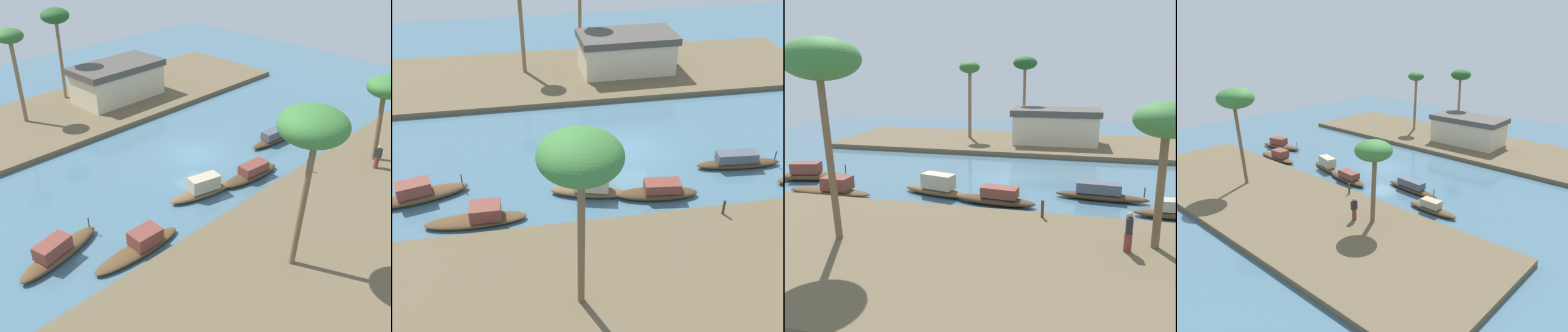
% 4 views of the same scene
% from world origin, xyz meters
% --- Properties ---
extents(river_water, '(61.83, 61.83, 0.00)m').
position_xyz_m(river_water, '(0.00, 0.00, 0.00)').
color(river_water, '#476B7F').
rests_on(river_water, ground).
extents(riverbank_left, '(36.72, 11.19, 0.42)m').
position_xyz_m(riverbank_left, '(0.00, -12.56, 0.21)').
color(riverbank_left, brown).
rests_on(riverbank_left, ground).
extents(riverbank_right, '(36.72, 11.19, 0.42)m').
position_xyz_m(riverbank_right, '(0.00, 12.56, 0.21)').
color(riverbank_right, brown).
rests_on(riverbank_right, ground).
extents(sampan_near_left_bank, '(4.19, 1.00, 1.01)m').
position_xyz_m(sampan_near_left_bank, '(9.53, -5.21, 0.36)').
color(sampan_near_left_bank, brown).
rests_on(sampan_near_left_bank, river_water).
extents(sampan_with_tall_canopy, '(4.74, 1.69, 1.05)m').
position_xyz_m(sampan_with_tall_canopy, '(0.17, -5.15, 0.39)').
color(sampan_with_tall_canopy, '#47331E').
rests_on(sampan_with_tall_canopy, river_water).
extents(sampan_downstream_large, '(4.55, 2.09, 1.35)m').
position_xyz_m(sampan_downstream_large, '(-3.64, -4.32, 0.52)').
color(sampan_downstream_large, brown).
rests_on(sampan_downstream_large, river_water).
extents(sampan_upstream_small, '(5.37, 1.28, 1.17)m').
position_xyz_m(sampan_upstream_small, '(-9.85, -5.73, 0.40)').
color(sampan_upstream_small, brown).
rests_on(sampan_upstream_small, river_water).
extents(sampan_foreground, '(5.34, 2.46, 1.24)m').
position_xyz_m(sampan_foreground, '(-13.17, -3.11, 0.44)').
color(sampan_foreground, brown).
rests_on(sampan_foreground, river_water).
extents(sampan_with_red_awning, '(5.35, 1.38, 1.04)m').
position_xyz_m(sampan_with_red_awning, '(5.92, -3.01, 0.40)').
color(sampan_with_red_awning, '#47331E').
rests_on(sampan_with_red_awning, river_water).
extents(person_on_near_bank, '(0.32, 0.44, 1.68)m').
position_xyz_m(person_on_near_bank, '(6.60, -10.72, 1.23)').
color(person_on_near_bank, brown).
rests_on(person_on_near_bank, riverbank_left).
extents(mooring_post, '(0.14, 0.14, 0.87)m').
position_xyz_m(mooring_post, '(2.94, -7.68, 0.86)').
color(mooring_post, '#4C3823').
rests_on(mooring_post, riverbank_left).
extents(palm_tree_left_near, '(3.07, 3.07, 8.37)m').
position_xyz_m(palm_tree_left_near, '(-5.41, -12.33, 7.80)').
color(palm_tree_left_near, brown).
rests_on(palm_tree_left_near, riverbank_left).
extents(palm_tree_left_far, '(2.59, 2.59, 5.97)m').
position_xyz_m(palm_tree_left_far, '(7.75, -9.93, 5.53)').
color(palm_tree_left_far, brown).
rests_on(palm_tree_left_far, riverbank_left).
extents(palm_tree_right_tall, '(2.41, 2.41, 8.04)m').
position_xyz_m(palm_tree_right_tall, '(-1.03, 15.66, 7.52)').
color(palm_tree_right_tall, '#7F6647').
rests_on(palm_tree_right_tall, riverbank_right).
extents(palm_tree_right_short, '(2.04, 2.04, 7.52)m').
position_xyz_m(palm_tree_right_short, '(-6.23, 13.42, 6.90)').
color(palm_tree_right_short, '#7F6647').
rests_on(palm_tree_right_short, riverbank_right).
extents(riverside_building, '(8.23, 4.59, 3.21)m').
position_xyz_m(riverside_building, '(2.43, 12.27, 2.06)').
color(riverside_building, beige).
rests_on(riverside_building, riverbank_right).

